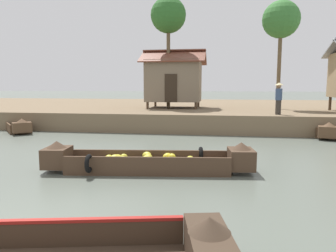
% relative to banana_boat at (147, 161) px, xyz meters
% --- Properties ---
extents(ground_plane, '(300.00, 300.00, 0.00)m').
position_rel_banana_boat_xyz_m(ground_plane, '(-1.45, 5.07, -0.31)').
color(ground_plane, '#596056').
extents(riverbank_strip, '(160.00, 20.00, 1.02)m').
position_rel_banana_boat_xyz_m(riverbank_strip, '(-1.45, 17.25, 0.20)').
color(riverbank_strip, '#756047').
rests_on(riverbank_strip, ground).
extents(banana_boat, '(6.12, 2.08, 0.89)m').
position_rel_banana_boat_xyz_m(banana_boat, '(0.00, 0.00, 0.00)').
color(banana_boat, '#473323').
rests_on(banana_boat, ground).
extents(cargo_boat_upstream, '(4.43, 4.77, 0.84)m').
position_rel_banana_boat_xyz_m(cargo_boat_upstream, '(-9.66, 7.84, -0.04)').
color(cargo_boat_upstream, brown).
rests_on(cargo_boat_upstream, ground).
extents(fishing_skiff_distant, '(1.94, 4.54, 0.84)m').
position_rel_banana_boat_xyz_m(fishing_skiff_distant, '(7.56, 8.50, -0.00)').
color(fishing_skiff_distant, brown).
rests_on(fishing_skiff_distant, ground).
extents(stilt_house_left, '(4.26, 3.50, 3.92)m').
position_rel_banana_boat_xyz_m(stilt_house_left, '(-0.98, 12.74, 2.60)').
color(stilt_house_left, '#4C3826').
rests_on(stilt_house_left, riverbank_strip).
extents(palm_tree_mid, '(2.34, 2.34, 7.30)m').
position_rel_banana_boat_xyz_m(palm_tree_mid, '(-1.34, 12.46, 6.75)').
color(palm_tree_mid, brown).
rests_on(palm_tree_mid, riverbank_strip).
extents(palm_tree_far, '(2.33, 2.33, 6.82)m').
position_rel_banana_boat_xyz_m(palm_tree_far, '(5.83, 12.59, 6.29)').
color(palm_tree_far, brown).
rests_on(palm_tree_far, riverbank_strip).
extents(vendor_person, '(0.44, 0.44, 1.66)m').
position_rel_banana_boat_xyz_m(vendor_person, '(5.11, 8.30, 1.63)').
color(vendor_person, '#332D28').
rests_on(vendor_person, riverbank_strip).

